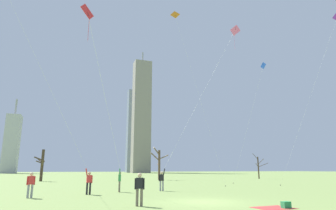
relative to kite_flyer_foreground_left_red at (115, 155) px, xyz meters
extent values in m
plane|color=#7A934C|center=(3.85, -7.67, -2.90)|extent=(400.00, 400.00, 0.00)
cylinder|color=#726656|center=(0.68, 1.17, -2.47)|extent=(0.14, 0.14, 0.85)
cylinder|color=#726656|center=(0.63, 0.95, -2.47)|extent=(0.14, 0.14, 0.85)
cube|color=#338C4C|center=(0.66, 1.06, -1.78)|extent=(0.27, 0.38, 0.54)
sphere|color=tan|center=(0.66, 1.06, -1.39)|extent=(0.22, 0.22, 0.22)
cylinder|color=#338C4C|center=(0.70, 1.27, -1.81)|extent=(0.09, 0.09, 0.55)
cylinder|color=#338C4C|center=(0.61, 0.86, -1.30)|extent=(0.13, 0.22, 0.56)
cube|color=red|center=(-3.05, -4.91, 9.13)|extent=(0.95, 0.81, 1.18)
cylinder|color=black|center=(-3.05, -4.91, 9.13)|extent=(0.28, 0.19, 0.75)
cylinder|color=red|center=(-2.89, -5.00, 7.84)|extent=(0.02, 0.02, 1.69)
cylinder|color=silver|center=(-1.22, -2.02, 4.04)|extent=(3.67, 5.78, 10.19)
cylinder|color=black|center=(-1.79, -0.50, -2.47)|extent=(0.14, 0.14, 0.85)
cylinder|color=black|center=(-2.01, -0.53, -2.47)|extent=(0.14, 0.14, 0.85)
cube|color=red|center=(-1.90, -0.51, -1.78)|extent=(0.36, 0.25, 0.54)
sphere|color=tan|center=(-1.90, -0.51, -1.39)|extent=(0.22, 0.22, 0.22)
cylinder|color=red|center=(-1.69, -0.48, -1.81)|extent=(0.09, 0.09, 0.55)
cylinder|color=red|center=(-2.11, -0.54, -1.30)|extent=(0.21, 0.12, 0.56)
cylinder|color=silver|center=(-6.87, -0.91, 8.17)|extent=(9.54, 0.75, 18.45)
cylinder|color=gray|center=(4.15, 1.02, -2.47)|extent=(0.14, 0.14, 0.85)
cylinder|color=gray|center=(4.37, 1.00, -2.47)|extent=(0.14, 0.14, 0.85)
cube|color=black|center=(4.26, 1.01, -1.78)|extent=(0.36, 0.24, 0.54)
sphere|color=beige|center=(4.26, 1.01, -1.39)|extent=(0.22, 0.22, 0.22)
cylinder|color=black|center=(4.05, 1.04, -1.81)|extent=(0.09, 0.09, 0.55)
cylinder|color=black|center=(4.47, 0.99, -1.30)|extent=(0.21, 0.11, 0.56)
cube|color=pink|center=(13.86, 3.00, 14.61)|extent=(1.31, 0.42, 1.26)
cylinder|color=black|center=(13.86, 3.00, 14.61)|extent=(0.09, 0.37, 0.80)
cylinder|color=pink|center=(13.81, 3.21, 13.24)|extent=(0.02, 0.02, 1.82)
cylinder|color=silver|center=(9.16, 1.99, 6.78)|extent=(9.40, 2.03, 15.67)
cylinder|color=gray|center=(-5.55, -1.82, -2.47)|extent=(0.14, 0.14, 0.85)
cylinder|color=gray|center=(-5.77, -1.86, -2.47)|extent=(0.14, 0.14, 0.85)
cube|color=red|center=(-5.66, -1.84, -1.78)|extent=(0.37, 0.26, 0.54)
sphere|color=beige|center=(-5.66, -1.84, -1.39)|extent=(0.22, 0.22, 0.22)
cylinder|color=red|center=(-5.46, -1.80, -1.81)|extent=(0.09, 0.09, 0.55)
cylinder|color=red|center=(-5.87, -1.88, -1.81)|extent=(0.09, 0.09, 0.55)
cylinder|color=#726656|center=(-0.20, -8.24, -2.47)|extent=(0.14, 0.14, 0.85)
cylinder|color=#726656|center=(0.00, -8.32, -2.47)|extent=(0.14, 0.14, 0.85)
cube|color=black|center=(-0.10, -8.28, -1.78)|extent=(0.39, 0.31, 0.54)
sphere|color=beige|center=(-0.10, -8.28, -1.39)|extent=(0.22, 0.22, 0.22)
cylinder|color=black|center=(-0.30, -8.20, -1.81)|extent=(0.09, 0.09, 0.55)
cylinder|color=black|center=(0.09, -8.36, -1.81)|extent=(0.09, 0.09, 0.55)
cylinder|color=silver|center=(22.13, 1.38, 6.59)|extent=(4.89, 6.02, 18.91)
cylinder|color=#3F3833|center=(19.70, 4.39, -2.86)|extent=(0.10, 0.10, 0.08)
cube|color=orange|center=(7.84, 6.71, 17.43)|extent=(1.04, 0.72, 1.19)
cylinder|color=black|center=(7.84, 6.71, 17.43)|extent=(0.11, 0.32, 0.76)
cylinder|color=silver|center=(10.42, 5.93, 7.29)|extent=(5.16, 1.56, 20.29)
cylinder|color=#3F3833|center=(12.99, 5.16, -2.86)|extent=(0.10, 0.10, 0.08)
cube|color=blue|center=(19.50, 5.50, 11.89)|extent=(0.23, 0.88, 0.88)
cylinder|color=black|center=(19.50, 5.50, 11.89)|extent=(0.15, 0.08, 0.58)
cylinder|color=silver|center=(18.41, 7.94, 4.52)|extent=(2.20, 4.88, 14.75)
cylinder|color=#3F3833|center=(17.31, 10.37, -2.86)|extent=(0.10, 0.10, 0.08)
cube|color=#CC3838|center=(5.76, -11.09, -2.89)|extent=(1.86, 1.48, 0.01)
cube|color=#268C4C|center=(6.26, -11.39, -2.74)|extent=(0.40, 0.28, 0.30)
cylinder|color=#423326|center=(32.36, 24.79, -0.80)|extent=(0.24, 0.24, 4.18)
cylinder|color=#423326|center=(31.58, 24.12, -0.32)|extent=(1.63, 1.44, 0.69)
cylinder|color=#423326|center=(31.78, 24.79, 1.36)|extent=(1.22, 0.10, 1.14)
cylinder|color=#423326|center=(32.43, 24.01, 0.36)|extent=(0.21, 1.61, 1.05)
cylinder|color=#423326|center=(33.25, 24.43, -0.29)|extent=(1.83, 0.82, 0.82)
cylinder|color=brown|center=(12.20, 25.59, -0.35)|extent=(0.40, 0.40, 5.10)
cylinder|color=brown|center=(12.23, 26.10, -0.37)|extent=(0.25, 1.08, 0.51)
cylinder|color=brown|center=(12.83, 25.01, 0.99)|extent=(1.42, 1.33, 0.83)
cylinder|color=brown|center=(11.56, 25.08, 1.92)|extent=(1.47, 1.22, 1.35)
cylinder|color=brown|center=(11.55, 25.22, 2.04)|extent=(1.47, 0.95, 1.27)
cylinder|color=brown|center=(11.36, 25.38, 1.03)|extent=(1.83, 0.64, 1.45)
cylinder|color=#423326|center=(-6.66, 26.16, -0.49)|extent=(0.42, 0.42, 4.82)
cylinder|color=#423326|center=(-6.59, 25.37, -0.13)|extent=(0.34, 1.70, 1.13)
cylinder|color=#423326|center=(-7.01, 26.46, 0.19)|extent=(0.84, 0.75, 0.60)
cylinder|color=#423326|center=(-7.27, 26.06, 0.51)|extent=(1.33, 0.40, 0.66)
cylinder|color=#423326|center=(-6.56, 26.93, -0.10)|extent=(0.37, 1.64, 0.78)
cylinder|color=#423326|center=(-7.12, 26.27, -0.02)|extent=(1.02, 0.41, 0.51)
cube|color=gray|center=(33.65, 137.92, 20.74)|extent=(7.21, 5.41, 47.28)
cube|color=gray|center=(33.15, 118.27, 26.14)|extent=(8.92, 6.25, 58.08)
cylinder|color=#99999E|center=(33.15, 118.27, 58.02)|extent=(0.80, 0.80, 5.68)
cube|color=#B2B2B7|center=(-25.59, 123.25, 10.17)|extent=(5.98, 7.81, 26.13)
cylinder|color=#99999E|center=(-25.59, 123.25, 27.02)|extent=(0.80, 0.80, 7.58)
camera|label=1|loc=(-3.91, -22.87, -1.09)|focal=30.62mm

